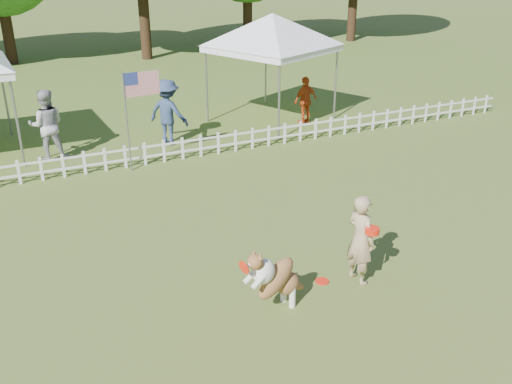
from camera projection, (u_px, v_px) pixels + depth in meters
The scene contains 10 objects.
ground at pixel (305, 302), 9.05m from camera, with size 120.00×120.00×0.00m, color #3F601E.
picket_fence at pixel (173, 150), 14.74m from camera, with size 22.00×0.08×0.60m, color white, non-canonical shape.
handler at pixel (360, 239), 9.31m from camera, with size 0.57×0.37×1.57m, color tan.
dog at pixel (277, 278), 8.64m from camera, with size 1.11×0.37×1.15m, color brown, non-canonical shape.
frisbee_on_turf at pixel (322, 281), 9.58m from camera, with size 0.23×0.23×0.02m, color red.
canopy_tent_right at pixel (272, 70), 17.59m from camera, with size 3.11×3.11×3.21m, color white, non-canonical shape.
flag_pole at pixel (127, 123), 13.73m from camera, with size 0.95×0.10×2.48m, color gray, non-canonical shape.
spectator_a at pixel (47, 125), 14.61m from camera, with size 0.90×0.70×1.85m, color #A2A0A6.
spectator_b at pixel (168, 112), 15.73m from camera, with size 1.18×0.68×1.82m, color navy.
spectator_c at pixel (305, 100), 17.62m from camera, with size 0.86×0.36×1.47m, color #C04516.
Camera 1 is at (-3.88, -6.55, 5.26)m, focal length 40.00 mm.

